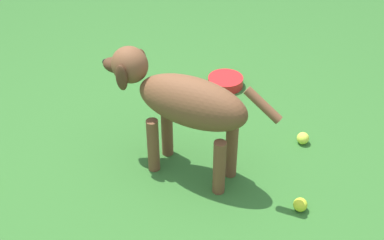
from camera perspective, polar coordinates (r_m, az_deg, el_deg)
The scene contains 5 objects.
ground at distance 2.69m, azimuth -4.15°, elevation -6.74°, with size 14.00×14.00×0.00m, color #2D6026.
dog at distance 2.52m, azimuth -1.09°, elevation 2.01°, with size 0.82×0.52×0.62m.
tennis_ball_0 at distance 2.58m, azimuth 11.36°, elevation -8.75°, with size 0.07×0.07×0.07m, color #C6D42C.
tennis_ball_1 at distance 2.97m, azimuth 11.63°, elevation -1.89°, with size 0.07×0.07×0.07m, color #CCDF42.
water_bowl at distance 3.39m, azimuth 3.56°, elevation 4.07°, with size 0.22×0.22×0.06m, color red.
Camera 1 is at (1.77, -0.88, 1.82)m, focal length 50.51 mm.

